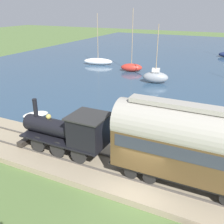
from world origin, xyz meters
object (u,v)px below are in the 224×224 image
rowboat_near_shore (185,128)px  rowboat_far_out (36,115)px  steam_locomotive (71,130)px  sailboat_white (98,61)px  passenger_coach (194,144)px  sailboat_gray (155,77)px  sailboat_red (131,67)px

rowboat_near_shore → rowboat_far_out: 13.57m
steam_locomotive → sailboat_white: (27.54, 13.18, -1.60)m
passenger_coach → rowboat_near_shore: size_ratio=2.88×
passenger_coach → steam_locomotive: bearing=90.0°
passenger_coach → sailboat_white: bearing=37.1°
sailboat_gray → rowboat_near_shore: bearing=-164.9°
sailboat_gray → rowboat_near_shore: size_ratio=2.45×
sailboat_red → rowboat_far_out: bearing=161.3°
passenger_coach → rowboat_far_out: (4.52, 14.85, -2.82)m
sailboat_gray → rowboat_near_shore: (-12.72, -6.60, -0.67)m
rowboat_far_out → sailboat_white: bearing=-38.3°
sailboat_white → rowboat_far_out: 23.79m
passenger_coach → rowboat_far_out: bearing=73.1°
steam_locomotive → sailboat_red: sailboat_red is taller
rowboat_far_out → steam_locomotive: bearing=-175.1°
passenger_coach → rowboat_near_shore: 8.74m
sailboat_gray → sailboat_red: bearing=36.5°
steam_locomotive → rowboat_far_out: bearing=57.8°
passenger_coach → sailboat_red: size_ratio=0.95×
sailboat_gray → sailboat_white: 14.22m
sailboat_white → sailboat_red: (-2.09, -7.14, 0.07)m
sailboat_white → rowboat_near_shore: (-19.49, -19.10, -0.46)m
sailboat_gray → rowboat_far_out: (-16.24, 6.50, -0.56)m
sailboat_red → rowboat_near_shore: (-17.41, -11.96, -0.52)m
passenger_coach → sailboat_red: (25.45, 13.71, -2.40)m
sailboat_gray → sailboat_white: sailboat_white is taller
steam_locomotive → sailboat_white: sailboat_white is taller
sailboat_red → passenger_coach: bearing=-167.2°
passenger_coach → sailboat_gray: sailboat_gray is taller
sailboat_white → rowboat_near_shore: size_ratio=2.76×
steam_locomotive → passenger_coach: passenger_coach is taller
sailboat_white → rowboat_far_out: bearing=179.4°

